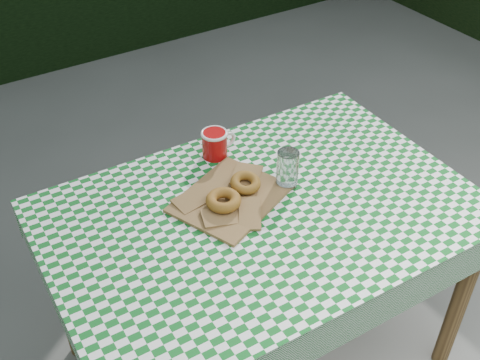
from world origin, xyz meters
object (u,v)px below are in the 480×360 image
object	(u,v)px
table	(260,291)
drinking_glass	(287,169)
coffee_mug	(215,144)
paper_bag	(230,198)

from	to	relation	value
table	drinking_glass	distance (m)	0.47
table	coffee_mug	world-z (taller)	coffee_mug
drinking_glass	paper_bag	bearing A→B (deg)	170.63
table	coffee_mug	distance (m)	0.54
coffee_mug	table	bearing A→B (deg)	-94.04
coffee_mug	paper_bag	bearing A→B (deg)	-109.62
table	paper_bag	size ratio (longest dim) A/B	3.88
paper_bag	drinking_glass	xyz separation A→B (m)	(0.20, -0.03, 0.06)
table	drinking_glass	bearing A→B (deg)	25.95
paper_bag	drinking_glass	size ratio (longest dim) A/B	2.63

